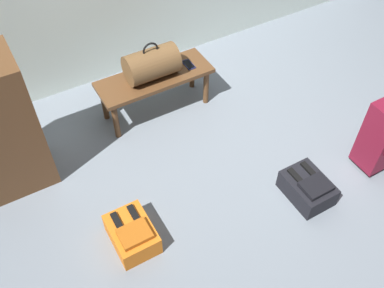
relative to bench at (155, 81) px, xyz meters
The scene contains 6 objects.
ground_plane 0.97m from the bench, 75.35° to the right, with size 6.60×6.60×0.00m, color slate.
bench is the anchor object (origin of this frame).
duffel_bag_brown 0.19m from the bench, behind, with size 0.44×0.26×0.34m.
cell_phone 0.33m from the bench, ahead, with size 0.07×0.14×0.01m.
backpack_orange 1.38m from the bench, 123.81° to the right, with size 0.28×0.38×0.21m.
backpack_dark 1.55m from the bench, 68.54° to the right, with size 0.28×0.38×0.21m.
Camera 1 is at (-1.39, -1.79, 2.73)m, focal length 40.45 mm.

